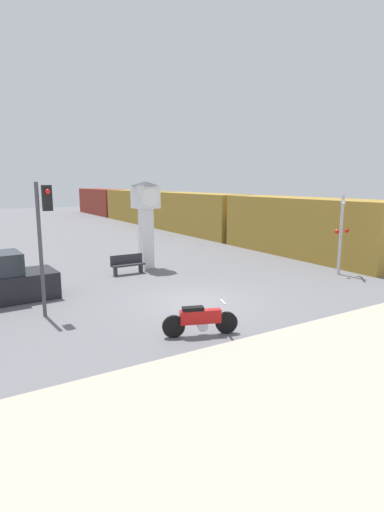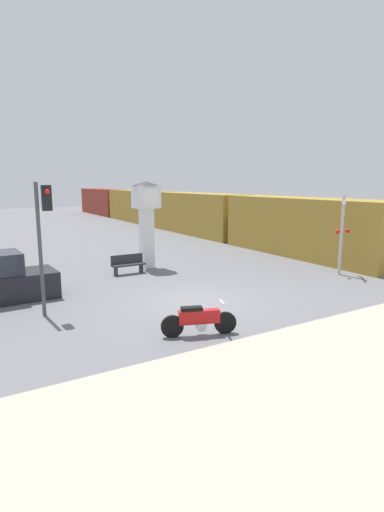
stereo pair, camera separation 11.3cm
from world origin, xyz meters
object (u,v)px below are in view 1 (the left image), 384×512
Objects in this scene: freight_train at (163,209)px; railroad_crossing_signal at (341,231)px; traffic_light at (44,225)px; clock_tower at (146,211)px; motorcycle at (200,320)px; bench at (128,264)px.

freight_train is 22.86m from railroad_crossing_signal.
clock_tower is at bearing 41.36° from traffic_light.
freight_train is 11.19× the size of traffic_light.
motorcycle is 5.77m from traffic_light.
clock_tower is 9.42m from railroad_crossing_signal.
motorcycle is at bearing -105.69° from clock_tower.
railroad_crossing_signal reaches higher than motorcycle.
motorcycle is at bearing -162.34° from railroad_crossing_signal.
traffic_light is at bearing -138.64° from clock_tower.
freight_train is at bearing 84.21° from railroad_crossing_signal.
traffic_light is (-5.88, -5.17, 0.06)m from clock_tower.
bench is (4.49, 4.31, -2.47)m from traffic_light.
bench is at bearing 43.85° from traffic_light.
clock_tower is 2.71× the size of bench.
clock_tower is 19.16m from freight_train.
freight_train is 26.67m from traffic_light.
bench is (-10.82, -17.50, -1.21)m from freight_train.
clock_tower reaches higher than traffic_light.
traffic_light is at bearing -125.06° from freight_train.
railroad_crossing_signal is at bearing -31.61° from bench.
freight_train is at bearing 84.67° from motorcycle.
clock_tower reaches higher than bench.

